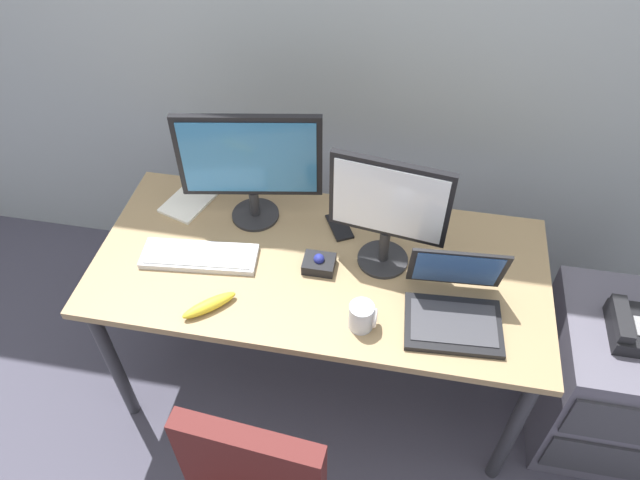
{
  "coord_description": "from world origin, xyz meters",
  "views": [
    {
      "loc": [
        0.25,
        -1.38,
        2.3
      ],
      "look_at": [
        0.0,
        0.0,
        0.85
      ],
      "focal_mm": 33.25,
      "sensor_mm": 36.0,
      "label": 1
    }
  ],
  "objects_px": {
    "keyboard": "(199,256)",
    "coffee_mug": "(362,316)",
    "file_cabinet": "(600,379)",
    "trackball_mouse": "(318,263)",
    "banana": "(209,305)",
    "desk_phone": "(634,328)",
    "monitor_main": "(250,162)",
    "monitor_side": "(388,208)",
    "laptop": "(455,304)",
    "cell_phone": "(339,226)",
    "paper_notepad": "(189,201)"
  },
  "relations": [
    {
      "from": "trackball_mouse",
      "to": "keyboard",
      "type": "bearing_deg",
      "value": -175.36
    },
    {
      "from": "monitor_side",
      "to": "cell_phone",
      "type": "relative_size",
      "value": 3.12
    },
    {
      "from": "keyboard",
      "to": "banana",
      "type": "bearing_deg",
      "value": -63.44
    },
    {
      "from": "coffee_mug",
      "to": "banana",
      "type": "relative_size",
      "value": 0.52
    },
    {
      "from": "file_cabinet",
      "to": "coffee_mug",
      "type": "height_order",
      "value": "coffee_mug"
    },
    {
      "from": "file_cabinet",
      "to": "monitor_side",
      "type": "bearing_deg",
      "value": 175.21
    },
    {
      "from": "banana",
      "to": "file_cabinet",
      "type": "bearing_deg",
      "value": 9.82
    },
    {
      "from": "monitor_main",
      "to": "monitor_side",
      "type": "distance_m",
      "value": 0.52
    },
    {
      "from": "desk_phone",
      "to": "coffee_mug",
      "type": "relative_size",
      "value": 2.03
    },
    {
      "from": "coffee_mug",
      "to": "file_cabinet",
      "type": "bearing_deg",
      "value": 13.67
    },
    {
      "from": "monitor_side",
      "to": "banana",
      "type": "bearing_deg",
      "value": -149.5
    },
    {
      "from": "keyboard",
      "to": "cell_phone",
      "type": "relative_size",
      "value": 2.97
    },
    {
      "from": "file_cabinet",
      "to": "paper_notepad",
      "type": "relative_size",
      "value": 3.04
    },
    {
      "from": "file_cabinet",
      "to": "cell_phone",
      "type": "relative_size",
      "value": 4.45
    },
    {
      "from": "file_cabinet",
      "to": "trackball_mouse",
      "type": "height_order",
      "value": "trackball_mouse"
    },
    {
      "from": "file_cabinet",
      "to": "cell_phone",
      "type": "xyz_separation_m",
      "value": [
        -1.05,
        0.21,
        0.42
      ]
    },
    {
      "from": "monitor_main",
      "to": "keyboard",
      "type": "height_order",
      "value": "monitor_main"
    },
    {
      "from": "monitor_main",
      "to": "trackball_mouse",
      "type": "xyz_separation_m",
      "value": [
        0.28,
        -0.21,
        -0.24
      ]
    },
    {
      "from": "file_cabinet",
      "to": "keyboard",
      "type": "xyz_separation_m",
      "value": [
        -1.51,
        -0.03,
        0.43
      ]
    },
    {
      "from": "coffee_mug",
      "to": "desk_phone",
      "type": "bearing_deg",
      "value": 12.79
    },
    {
      "from": "monitor_main",
      "to": "banana",
      "type": "distance_m",
      "value": 0.52
    },
    {
      "from": "cell_phone",
      "to": "banana",
      "type": "distance_m",
      "value": 0.58
    },
    {
      "from": "file_cabinet",
      "to": "banana",
      "type": "height_order",
      "value": "banana"
    },
    {
      "from": "desk_phone",
      "to": "keyboard",
      "type": "height_order",
      "value": "keyboard"
    },
    {
      "from": "paper_notepad",
      "to": "file_cabinet",
      "type": "bearing_deg",
      "value": -8.36
    },
    {
      "from": "monitor_main",
      "to": "file_cabinet",
      "type": "bearing_deg",
      "value": -8.89
    },
    {
      "from": "keyboard",
      "to": "coffee_mug",
      "type": "xyz_separation_m",
      "value": [
        0.61,
        -0.19,
        0.04
      ]
    },
    {
      "from": "laptop",
      "to": "trackball_mouse",
      "type": "height_order",
      "value": "laptop"
    },
    {
      "from": "desk_phone",
      "to": "coffee_mug",
      "type": "height_order",
      "value": "coffee_mug"
    },
    {
      "from": "file_cabinet",
      "to": "paper_notepad",
      "type": "xyz_separation_m",
      "value": [
        -1.65,
        0.24,
        0.42
      ]
    },
    {
      "from": "desk_phone",
      "to": "paper_notepad",
      "type": "xyz_separation_m",
      "value": [
        -1.64,
        0.26,
        0.07
      ]
    },
    {
      "from": "desk_phone",
      "to": "cell_phone",
      "type": "relative_size",
      "value": 1.41
    },
    {
      "from": "monitor_main",
      "to": "paper_notepad",
      "type": "distance_m",
      "value": 0.38
    },
    {
      "from": "desk_phone",
      "to": "keyboard",
      "type": "bearing_deg",
      "value": -179.33
    },
    {
      "from": "desk_phone",
      "to": "keyboard",
      "type": "relative_size",
      "value": 0.47
    },
    {
      "from": "trackball_mouse",
      "to": "cell_phone",
      "type": "relative_size",
      "value": 0.77
    },
    {
      "from": "file_cabinet",
      "to": "desk_phone",
      "type": "bearing_deg",
      "value": -116.78
    },
    {
      "from": "laptop",
      "to": "trackball_mouse",
      "type": "bearing_deg",
      "value": 165.72
    },
    {
      "from": "banana",
      "to": "coffee_mug",
      "type": "bearing_deg",
      "value": 2.68
    },
    {
      "from": "cell_phone",
      "to": "laptop",
      "type": "bearing_deg",
      "value": -65.84
    },
    {
      "from": "file_cabinet",
      "to": "monitor_side",
      "type": "height_order",
      "value": "monitor_side"
    },
    {
      "from": "laptop",
      "to": "coffee_mug",
      "type": "xyz_separation_m",
      "value": [
        -0.29,
        -0.1,
        -0.0
      ]
    },
    {
      "from": "desk_phone",
      "to": "cell_phone",
      "type": "xyz_separation_m",
      "value": [
        -1.04,
        0.23,
        0.07
      ]
    },
    {
      "from": "coffee_mug",
      "to": "cell_phone",
      "type": "distance_m",
      "value": 0.46
    },
    {
      "from": "file_cabinet",
      "to": "paper_notepad",
      "type": "height_order",
      "value": "paper_notepad"
    },
    {
      "from": "monitor_side",
      "to": "file_cabinet",
      "type": "bearing_deg",
      "value": -4.79
    },
    {
      "from": "keyboard",
      "to": "coffee_mug",
      "type": "relative_size",
      "value": 4.29
    },
    {
      "from": "laptop",
      "to": "trackball_mouse",
      "type": "xyz_separation_m",
      "value": [
        -0.47,
        0.12,
        -0.03
      ]
    },
    {
      "from": "monitor_side",
      "to": "banana",
      "type": "height_order",
      "value": "monitor_side"
    },
    {
      "from": "file_cabinet",
      "to": "coffee_mug",
      "type": "distance_m",
      "value": 1.04
    }
  ]
}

